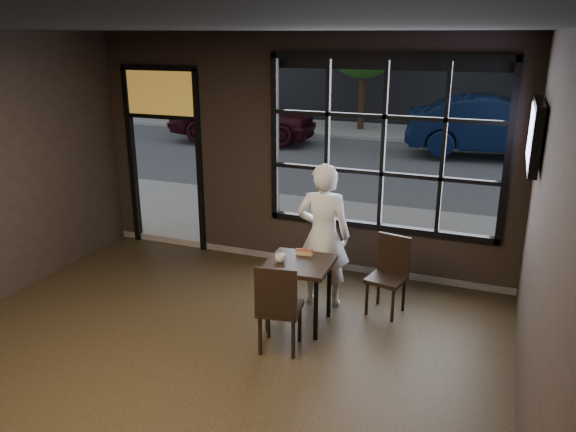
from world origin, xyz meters
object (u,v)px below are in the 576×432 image
at_px(cafe_table, 299,293).
at_px(man, 323,236).
at_px(navy_car, 497,126).
at_px(chair_near, 280,305).

xyz_separation_m(cafe_table, man, (0.08, 0.60, 0.49)).
distance_m(man, navy_car, 9.84).
bearing_deg(cafe_table, man, 79.74).
bearing_deg(man, chair_near, 76.92).
height_order(cafe_table, man, man).
bearing_deg(navy_car, man, 163.57).
relative_size(chair_near, navy_car, 0.21).
xyz_separation_m(cafe_table, navy_car, (1.72, 10.30, 0.48)).
bearing_deg(chair_near, man, -103.19).
distance_m(chair_near, navy_car, 11.00).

